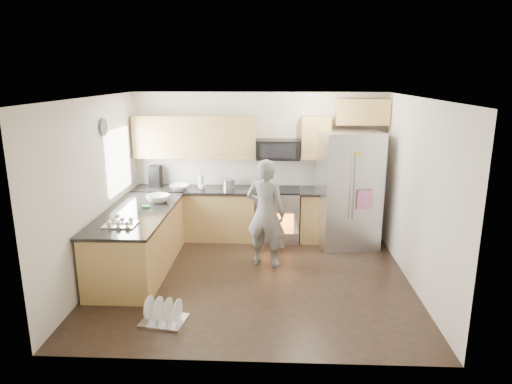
{
  "coord_description": "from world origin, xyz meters",
  "views": [
    {
      "loc": [
        0.31,
        -6.14,
        2.9
      ],
      "look_at": [
        0.02,
        0.5,
        1.18
      ],
      "focal_mm": 32.0,
      "sensor_mm": 36.0,
      "label": 1
    }
  ],
  "objects_px": {
    "person": "(266,213)",
    "dish_rack": "(164,315)",
    "stove_range": "(278,203)",
    "refrigerator": "(348,190)"
  },
  "relations": [
    {
      "from": "person",
      "to": "refrigerator",
      "type": "bearing_deg",
      "value": -128.9
    },
    {
      "from": "dish_rack",
      "to": "stove_range",
      "type": "bearing_deg",
      "value": 65.11
    },
    {
      "from": "person",
      "to": "dish_rack",
      "type": "relative_size",
      "value": 2.94
    },
    {
      "from": "stove_range",
      "to": "dish_rack",
      "type": "xyz_separation_m",
      "value": [
        -1.37,
        -2.95,
        -0.59
      ]
    },
    {
      "from": "stove_range",
      "to": "refrigerator",
      "type": "xyz_separation_m",
      "value": [
        1.2,
        -0.24,
        0.32
      ]
    },
    {
      "from": "stove_range",
      "to": "refrigerator",
      "type": "relative_size",
      "value": 0.9
    },
    {
      "from": "stove_range",
      "to": "person",
      "type": "xyz_separation_m",
      "value": [
        -0.18,
        -1.16,
        0.16
      ]
    },
    {
      "from": "person",
      "to": "dish_rack",
      "type": "bearing_deg",
      "value": 74.09
    },
    {
      "from": "refrigerator",
      "to": "dish_rack",
      "type": "bearing_deg",
      "value": -143.52
    },
    {
      "from": "stove_range",
      "to": "person",
      "type": "distance_m",
      "value": 1.19
    }
  ]
}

